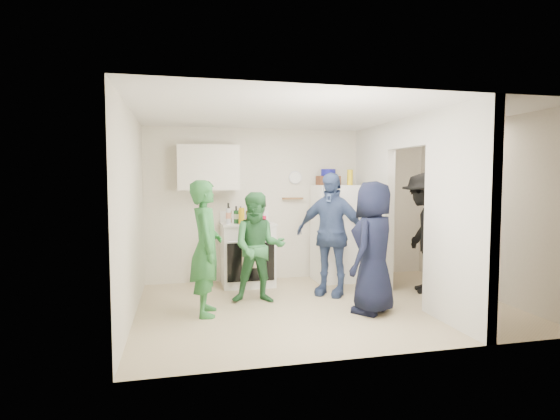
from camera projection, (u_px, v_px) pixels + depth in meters
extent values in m
plane|color=tan|center=(324.00, 305.00, 5.78)|extent=(4.80, 4.80, 0.00)
plane|color=silver|center=(292.00, 204.00, 7.34)|extent=(4.80, 0.00, 4.80)
plane|color=silver|center=(384.00, 225.00, 4.04)|extent=(4.80, 0.00, 4.80)
plane|color=silver|center=(132.00, 215.00, 5.15)|extent=(0.00, 3.40, 3.40)
plane|color=silver|center=(484.00, 209.00, 6.23)|extent=(0.00, 3.40, 3.40)
plane|color=white|center=(325.00, 115.00, 5.60)|extent=(4.80, 4.80, 0.00)
cube|color=silver|center=(373.00, 205.00, 7.03)|extent=(0.12, 1.20, 2.50)
cube|color=silver|center=(458.00, 217.00, 4.89)|extent=(0.12, 1.20, 2.50)
cube|color=silver|center=(410.00, 133.00, 5.88)|extent=(0.12, 1.00, 0.40)
cube|color=white|center=(247.00, 254.00, 6.89)|extent=(0.83, 0.69, 0.99)
cube|color=silver|center=(208.00, 168.00, 6.81)|extent=(0.95, 0.34, 0.70)
cube|color=white|center=(334.00, 233.00, 7.17)|extent=(0.65, 0.63, 1.58)
cube|color=brown|center=(328.00, 180.00, 7.13)|extent=(0.35, 0.25, 0.15)
cylinder|color=navy|center=(328.00, 173.00, 7.12)|extent=(0.24, 0.24, 0.11)
cylinder|color=gold|center=(350.00, 177.00, 7.05)|extent=(0.09, 0.09, 0.25)
cylinder|color=white|center=(295.00, 177.00, 7.30)|extent=(0.22, 0.02, 0.22)
cube|color=olive|center=(293.00, 198.00, 7.29)|extent=(0.35, 0.08, 0.03)
cube|color=black|center=(475.00, 181.00, 6.39)|extent=(0.03, 0.70, 0.80)
cube|color=white|center=(474.00, 181.00, 6.39)|extent=(0.04, 0.76, 0.86)
cube|color=white|center=(473.00, 157.00, 6.36)|extent=(0.04, 0.82, 0.18)
cylinder|color=gold|center=(242.00, 216.00, 6.61)|extent=(0.09, 0.09, 0.25)
cylinder|color=#BE0C30|center=(263.00, 220.00, 6.71)|extent=(0.09, 0.09, 0.12)
imported|color=#2E733C|center=(206.00, 248.00, 5.35)|extent=(0.43, 0.63, 1.66)
imported|color=#337441|center=(259.00, 248.00, 5.89)|extent=(0.82, 0.69, 1.50)
imported|color=#3A4E7F|center=(330.00, 234.00, 6.28)|extent=(1.07, 1.00, 1.77)
imported|color=black|center=(373.00, 247.00, 5.43)|extent=(0.95, 0.93, 1.65)
imported|color=black|center=(424.00, 233.00, 6.44)|extent=(0.99, 1.29, 1.77)
cylinder|color=brown|center=(229.00, 215.00, 6.89)|extent=(0.08, 0.08, 0.25)
cylinder|color=#18481F|center=(236.00, 215.00, 6.72)|extent=(0.08, 0.08, 0.27)
cylinder|color=silver|center=(241.00, 214.00, 6.98)|extent=(0.06, 0.06, 0.25)
cylinder|color=brown|center=(248.00, 215.00, 6.82)|extent=(0.08, 0.08, 0.25)
cylinder|color=#989FA8|center=(250.00, 213.00, 7.05)|extent=(0.07, 0.07, 0.27)
cylinder|color=#143716|center=(258.00, 213.00, 6.90)|extent=(0.08, 0.08, 0.30)
cylinder|color=#946130|center=(262.00, 213.00, 7.02)|extent=(0.07, 0.07, 0.29)
cylinder|color=silver|center=(228.00, 213.00, 6.65)|extent=(0.08, 0.08, 0.32)
cylinder|color=#4D180D|center=(250.00, 213.00, 6.96)|extent=(0.06, 0.06, 0.27)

